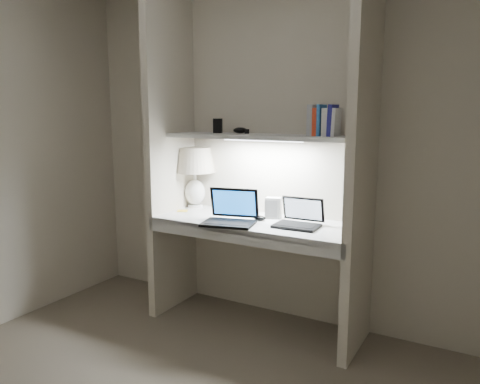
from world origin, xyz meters
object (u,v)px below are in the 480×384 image
Objects in this scene: laptop_main at (231,215)px; speaker at (273,208)px; book_row at (324,121)px; table_lamp at (195,167)px; laptop_netbook at (299,220)px.

laptop_main is 0.34m from speaker.
book_row reaches higher than speaker.
speaker is 0.74× the size of book_row.
laptop_netbook is at bearing -10.55° from table_lamp.
table_lamp is 1.14m from book_row.
laptop_main is 2.68× the size of speaker.
table_lamp is 2.34× the size of book_row.
laptop_main is 0.47m from laptop_netbook.
laptop_main is 1.97× the size of book_row.
book_row is (0.11, 0.11, 0.65)m from laptop_netbook.
speaker is (0.19, 0.28, 0.02)m from laptop_main.
laptop_main is (0.52, -0.33, -0.27)m from table_lamp.
laptop_netbook is at bearing -40.58° from speaker.
laptop_main is at bearing -137.84° from speaker.
laptop_main is 1.35× the size of laptop_netbook.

